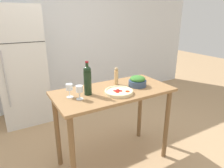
# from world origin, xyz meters

# --- Properties ---
(ground_plane) EXTENTS (14.00, 14.00, 0.00)m
(ground_plane) POSITION_xyz_m (0.00, 0.00, 0.00)
(ground_plane) COLOR tan
(wall_back) EXTENTS (6.40, 0.06, 2.60)m
(wall_back) POSITION_xyz_m (0.00, 2.03, 1.30)
(wall_back) COLOR silver
(wall_back) RESTS_ON ground_plane
(refrigerator) EXTENTS (0.71, 0.67, 1.87)m
(refrigerator) POSITION_xyz_m (-0.75, 1.66, 0.93)
(refrigerator) COLOR silver
(refrigerator) RESTS_ON ground_plane
(prep_counter) EXTENTS (1.31, 0.65, 0.94)m
(prep_counter) POSITION_xyz_m (0.00, 0.00, 0.78)
(prep_counter) COLOR olive
(prep_counter) RESTS_ON ground_plane
(wine_bottle) EXTENTS (0.08, 0.08, 0.35)m
(wine_bottle) POSITION_xyz_m (-0.29, 0.02, 1.10)
(wine_bottle) COLOR black
(wine_bottle) RESTS_ON prep_counter
(wine_glass_near) EXTENTS (0.07, 0.07, 0.14)m
(wine_glass_near) POSITION_xyz_m (-0.41, -0.05, 1.04)
(wine_glass_near) COLOR silver
(wine_glass_near) RESTS_ON prep_counter
(wine_glass_far) EXTENTS (0.07, 0.07, 0.14)m
(wine_glass_far) POSITION_xyz_m (-0.48, 0.05, 1.04)
(wine_glass_far) COLOR silver
(wine_glass_far) RESTS_ON prep_counter
(pepper_mill) EXTENTS (0.05, 0.05, 0.21)m
(pepper_mill) POSITION_xyz_m (0.12, 0.14, 1.04)
(pepper_mill) COLOR tan
(pepper_mill) RESTS_ON prep_counter
(salad_bowl) EXTENTS (0.21, 0.21, 0.12)m
(salad_bowl) POSITION_xyz_m (0.31, -0.03, 0.99)
(salad_bowl) COLOR #384C6B
(salad_bowl) RESTS_ON prep_counter
(homemade_pizza) EXTENTS (0.30, 0.30, 0.04)m
(homemade_pizza) POSITION_xyz_m (-0.00, -0.11, 0.96)
(homemade_pizza) COLOR beige
(homemade_pizza) RESTS_ON prep_counter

